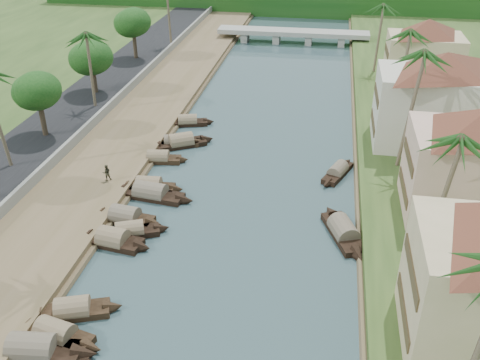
# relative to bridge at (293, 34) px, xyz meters

# --- Properties ---
(ground) EXTENTS (220.00, 220.00, 0.00)m
(ground) POSITION_rel_bridge_xyz_m (-0.00, -72.00, -1.72)
(ground) COLOR #344A4E
(ground) RESTS_ON ground
(left_bank) EXTENTS (10.00, 180.00, 0.80)m
(left_bank) POSITION_rel_bridge_xyz_m (-16.00, -52.00, -1.32)
(left_bank) COLOR brown
(left_bank) RESTS_ON ground
(right_bank) EXTENTS (16.00, 180.00, 1.20)m
(right_bank) POSITION_rel_bridge_xyz_m (19.00, -52.00, -1.12)
(right_bank) COLOR #2C431A
(right_bank) RESTS_ON ground
(road) EXTENTS (8.00, 180.00, 1.40)m
(road) POSITION_rel_bridge_xyz_m (-24.50, -52.00, -1.02)
(road) COLOR black
(road) RESTS_ON ground
(retaining_wall) EXTENTS (0.40, 180.00, 1.10)m
(retaining_wall) POSITION_rel_bridge_xyz_m (-20.20, -52.00, -0.37)
(retaining_wall) COLOR gray
(retaining_wall) RESTS_ON left_bank
(bridge) EXTENTS (28.00, 4.00, 2.40)m
(bridge) POSITION_rel_bridge_xyz_m (0.00, 0.00, 0.00)
(bridge) COLOR gray
(bridge) RESTS_ON ground
(building_mid) EXTENTS (14.11, 14.11, 9.70)m
(building_mid) POSITION_rel_bridge_xyz_m (19.99, -58.00, 4.41)
(building_mid) COLOR beige
(building_mid) RESTS_ON right_bank
(building_far) EXTENTS (15.59, 15.59, 10.20)m
(building_far) POSITION_rel_bridge_xyz_m (18.99, -44.00, 4.66)
(building_far) COLOR beige
(building_far) RESTS_ON right_bank
(building_distant) EXTENTS (12.62, 12.62, 9.20)m
(building_distant) POSITION_rel_bridge_xyz_m (19.99, -24.00, 4.16)
(building_distant) COLOR beige
(building_distant) RESTS_ON right_bank
(sampan_2) EXTENTS (7.51, 3.06, 1.98)m
(sampan_2) POSITION_rel_bridge_xyz_m (-9.24, -77.02, -1.31)
(sampan_2) COLOR black
(sampan_2) RESTS_ON ground
(sampan_3) EXTENTS (8.75, 2.67, 2.30)m
(sampan_3) POSITION_rel_bridge_xyz_m (-10.02, -78.58, -1.30)
(sampan_3) COLOR black
(sampan_3) RESTS_ON ground
(sampan_4) EXTENTS (7.11, 3.77, 2.02)m
(sampan_4) POSITION_rel_bridge_xyz_m (-9.08, -74.76, -1.31)
(sampan_4) COLOR black
(sampan_4) RESTS_ON ground
(sampan_5) EXTENTS (7.21, 2.73, 2.25)m
(sampan_5) POSITION_rel_bridge_xyz_m (-9.43, -66.36, -1.31)
(sampan_5) COLOR black
(sampan_5) RESTS_ON ground
(sampan_6) EXTENTS (7.45, 2.68, 2.19)m
(sampan_6) POSITION_rel_bridge_xyz_m (-9.66, -62.87, -1.31)
(sampan_6) COLOR black
(sampan_6) RESTS_ON ground
(sampan_7) EXTENTS (6.96, 3.95, 1.90)m
(sampan_7) POSITION_rel_bridge_xyz_m (-8.49, -64.89, -1.32)
(sampan_7) COLOR black
(sampan_7) RESTS_ON ground
(sampan_8) EXTENTS (7.07, 2.19, 2.17)m
(sampan_8) POSITION_rel_bridge_xyz_m (-9.28, -57.32, -1.31)
(sampan_8) COLOR black
(sampan_8) RESTS_ON ground
(sampan_9) EXTENTS (9.15, 2.91, 2.27)m
(sampan_9) POSITION_rel_bridge_xyz_m (-8.72, -58.51, -1.31)
(sampan_9) COLOR black
(sampan_9) RESTS_ON ground
(sampan_10) EXTENTS (6.83, 2.27, 1.90)m
(sampan_10) POSITION_rel_bridge_xyz_m (-10.23, -51.22, -1.32)
(sampan_10) COLOR black
(sampan_10) RESTS_ON ground
(sampan_11) EXTENTS (7.79, 5.49, 2.28)m
(sampan_11) POSITION_rel_bridge_xyz_m (-8.85, -46.97, -1.30)
(sampan_11) COLOR black
(sampan_11) RESTS_ON ground
(sampan_12) EXTENTS (7.48, 2.98, 1.81)m
(sampan_12) POSITION_rel_bridge_xyz_m (-9.51, -46.94, -1.32)
(sampan_12) COLOR black
(sampan_12) RESTS_ON ground
(sampan_13) EXTENTS (6.94, 3.16, 1.91)m
(sampan_13) POSITION_rel_bridge_xyz_m (-9.64, -40.92, -1.32)
(sampan_13) COLOR black
(sampan_13) RESTS_ON ground
(sampan_15) EXTENTS (4.68, 8.57, 2.27)m
(sampan_15) POSITION_rel_bridge_xyz_m (9.50, -61.90, -1.31)
(sampan_15) COLOR black
(sampan_15) RESTS_ON ground
(sampan_16) EXTENTS (3.90, 7.12, 1.81)m
(sampan_16) POSITION_rel_bridge_xyz_m (8.90, -51.05, -1.32)
(sampan_16) COLOR black
(sampan_16) RESTS_ON ground
(canoe_1) EXTENTS (4.79, 1.00, 0.77)m
(canoe_1) POSITION_rel_bridge_xyz_m (-8.05, -78.77, -1.62)
(canoe_1) COLOR black
(canoe_1) RESTS_ON ground
(canoe_2) EXTENTS (5.78, 2.79, 0.85)m
(canoe_2) POSITION_rel_bridge_xyz_m (-9.18, -56.54, -1.62)
(canoe_2) COLOR black
(canoe_2) RESTS_ON ground
(palm_1) EXTENTS (3.20, 3.20, 11.33)m
(palm_1) POSITION_rel_bridge_xyz_m (16.00, -64.56, 9.03)
(palm_1) COLOR brown
(palm_1) RESTS_ON ground
(palm_2) EXTENTS (3.20, 3.20, 13.28)m
(palm_2) POSITION_rel_bridge_xyz_m (15.00, -50.07, 10.91)
(palm_2) COLOR brown
(palm_2) RESTS_ON ground
(palm_3) EXTENTS (3.20, 3.20, 11.71)m
(palm_3) POSITION_rel_bridge_xyz_m (16.00, -35.52, 9.39)
(palm_3) COLOR brown
(palm_3) RESTS_ON ground
(palm_6) EXTENTS (3.20, 3.20, 10.73)m
(palm_6) POSITION_rel_bridge_xyz_m (-22.00, -40.04, 8.65)
(palm_6) COLOR brown
(palm_6) RESTS_ON ground
(palm_7) EXTENTS (3.20, 3.20, 11.35)m
(palm_7) POSITION_rel_bridge_xyz_m (14.00, -18.85, 9.05)
(palm_7) COLOR brown
(palm_7) RESTS_ON ground
(tree_3) EXTENTS (4.93, 4.93, 7.24)m
(tree_3) POSITION_rel_bridge_xyz_m (-24.00, -49.45, 4.80)
(tree_3) COLOR #4D3C2C
(tree_3) RESTS_ON ground
(tree_4) EXTENTS (5.34, 5.34, 6.93)m
(tree_4) POSITION_rel_bridge_xyz_m (-24.00, -35.15, 4.35)
(tree_4) COLOR #4D3C2C
(tree_4) RESTS_ON ground
(tree_5) EXTENTS (5.28, 5.28, 7.83)m
(tree_5) POSITION_rel_bridge_xyz_m (-24.00, -18.79, 5.25)
(tree_5) COLOR #4D3C2C
(tree_5) RESTS_ON ground
(person_far) EXTENTS (1.01, 0.94, 1.66)m
(person_far) POSITION_rel_bridge_xyz_m (-13.51, -57.30, -0.09)
(person_far) COLOR #333223
(person_far) RESTS_ON left_bank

